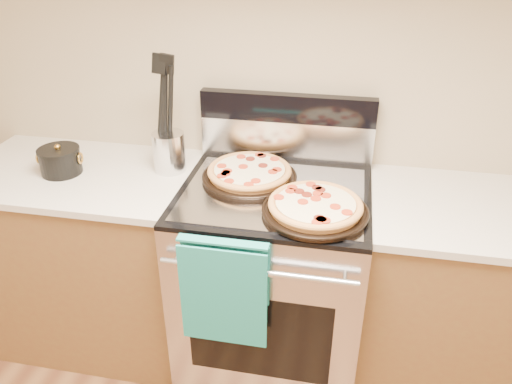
% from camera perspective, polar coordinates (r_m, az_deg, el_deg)
% --- Properties ---
extents(wall_back, '(4.00, 0.00, 4.00)m').
position_cam_1_polar(wall_back, '(2.16, 3.90, 14.69)').
color(wall_back, tan).
rests_on(wall_back, ground).
extents(range_body, '(0.76, 0.68, 0.90)m').
position_cam_1_polar(range_body, '(2.26, 1.95, -10.38)').
color(range_body, '#B7B7BC').
rests_on(range_body, ground).
extents(oven_window, '(0.56, 0.01, 0.40)m').
position_cam_1_polar(oven_window, '(2.01, 0.34, -16.33)').
color(oven_window, black).
rests_on(oven_window, range_body).
extents(cooktop, '(0.76, 0.68, 0.02)m').
position_cam_1_polar(cooktop, '(2.00, 2.16, -0.10)').
color(cooktop, black).
rests_on(cooktop, range_body).
extents(backsplash_lower, '(0.76, 0.06, 0.18)m').
position_cam_1_polar(backsplash_lower, '(2.23, 3.48, 5.95)').
color(backsplash_lower, silver).
rests_on(backsplash_lower, cooktop).
extents(backsplash_upper, '(0.76, 0.06, 0.12)m').
position_cam_1_polar(backsplash_upper, '(2.18, 3.59, 9.59)').
color(backsplash_upper, black).
rests_on(backsplash_upper, backsplash_lower).
extents(oven_handle, '(0.70, 0.03, 0.03)m').
position_cam_1_polar(oven_handle, '(1.75, 0.13, -9.14)').
color(oven_handle, silver).
rests_on(oven_handle, range_body).
extents(dish_towel, '(0.32, 0.05, 0.42)m').
position_cam_1_polar(dish_towel, '(1.83, -3.63, -11.15)').
color(dish_towel, '#1A7D83').
rests_on(dish_towel, oven_handle).
extents(foil_sheet, '(0.70, 0.55, 0.01)m').
position_cam_1_polar(foil_sheet, '(1.96, 2.03, -0.19)').
color(foil_sheet, gray).
rests_on(foil_sheet, cooktop).
extents(cabinet_left, '(1.00, 0.62, 0.88)m').
position_cam_1_polar(cabinet_left, '(2.54, -18.10, -7.23)').
color(cabinet_left, brown).
rests_on(cabinet_left, ground).
extents(countertop_left, '(1.02, 0.64, 0.03)m').
position_cam_1_polar(countertop_left, '(2.31, -19.79, 1.95)').
color(countertop_left, beige).
rests_on(countertop_left, cabinet_left).
extents(cabinet_right, '(1.00, 0.62, 0.88)m').
position_cam_1_polar(cabinet_right, '(2.35, 24.21, -11.81)').
color(cabinet_right, brown).
rests_on(cabinet_right, ground).
extents(countertop_right, '(1.02, 0.64, 0.03)m').
position_cam_1_polar(countertop_right, '(2.11, 26.67, -2.27)').
color(countertop_right, beige).
rests_on(countertop_right, cabinet_right).
extents(pepperoni_pizza_back, '(0.48, 0.48, 0.05)m').
position_cam_1_polar(pepperoni_pizza_back, '(2.06, -0.75, 2.15)').
color(pepperoni_pizza_back, '#B67737').
rests_on(pepperoni_pizza_back, foil_sheet).
extents(pepperoni_pizza_front, '(0.45, 0.45, 0.05)m').
position_cam_1_polar(pepperoni_pizza_front, '(1.83, 6.79, -1.75)').
color(pepperoni_pizza_front, '#B67737').
rests_on(pepperoni_pizza_front, foil_sheet).
extents(utensil_crock, '(0.16, 0.16, 0.17)m').
position_cam_1_polar(utensil_crock, '(2.18, -9.90, 4.55)').
color(utensil_crock, silver).
rests_on(utensil_crock, countertop_left).
extents(saucepan, '(0.19, 0.19, 0.10)m').
position_cam_1_polar(saucepan, '(2.29, -21.45, 3.23)').
color(saucepan, black).
rests_on(saucepan, countertop_left).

